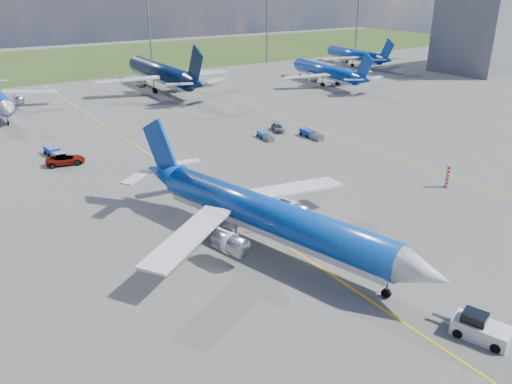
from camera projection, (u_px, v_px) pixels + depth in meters
ground at (336, 278)px, 43.55m from camera, size 400.00×400.00×0.00m
grass_strip at (14, 65)px, 158.27m from camera, size 400.00×80.00×0.01m
taxiway_lines at (192, 182)px, 64.82m from camera, size 60.25×160.00×0.02m
floodlight_masts at (76, 31)px, 128.01m from camera, size 202.20×0.50×22.70m
terminal_building at (504, 24)px, 146.39m from camera, size 42.00×22.00×26.00m
warning_post at (448, 176)px, 62.52m from camera, size 0.50×0.50×3.00m
bg_jet_n at (161, 90)px, 121.38m from camera, size 36.73×47.32×12.08m
bg_jet_ne at (325, 84)px, 128.21m from camera, size 32.01×39.46×9.49m
bg_jet_ene at (354, 65)px, 158.16m from camera, size 31.52×38.70×9.26m
main_airliner at (270, 248)px, 48.61m from camera, size 36.98×43.49×9.86m
pushback_tug at (479, 328)px, 36.04m from camera, size 3.14×5.53×1.85m
service_car_b at (65, 160)px, 70.72m from camera, size 5.68×3.40×1.48m
service_car_c at (278, 128)px, 87.00m from camera, size 3.26×4.63×1.24m
baggage_tug_w at (265, 136)px, 82.70m from camera, size 1.89×4.57×1.00m
baggage_tug_c at (55, 153)px, 74.23m from camera, size 2.09×5.52×1.21m
baggage_tug_e at (311, 134)px, 83.39m from camera, size 1.61×5.16×1.14m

